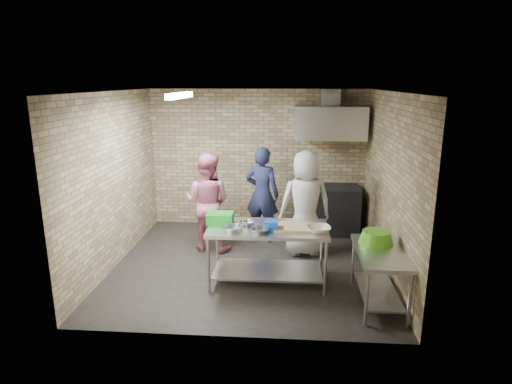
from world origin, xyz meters
TOP-DOWN VIEW (x-y plane):
  - floor at (0.00, 0.00)m, footprint 4.20×4.20m
  - ceiling at (0.00, 0.00)m, footprint 4.20×4.20m
  - back_wall at (0.00, 2.00)m, footprint 4.20×0.06m
  - front_wall at (0.00, -2.00)m, footprint 4.20×0.06m
  - left_wall at (-2.10, 0.00)m, footprint 0.06×4.00m
  - right_wall at (2.10, 0.00)m, footprint 0.06×4.00m
  - prep_table at (0.33, -0.58)m, footprint 1.69×0.85m
  - side_counter at (1.80, -1.10)m, footprint 0.60×1.20m
  - stove at (1.35, 1.65)m, footprint 1.20×0.70m
  - range_hood at (1.35, 1.70)m, footprint 1.30×0.60m
  - hood_duct at (1.35, 1.85)m, footprint 0.35×0.30m
  - wall_shelf at (1.65, 1.89)m, footprint 0.80×0.20m
  - fluorescent_fixture at (-1.00, 0.00)m, footprint 0.10×1.25m
  - green_crate at (-0.37, -0.46)m, footprint 0.38×0.28m
  - blue_tub at (0.38, -0.68)m, footprint 0.19×0.19m
  - cutting_board at (0.68, -0.60)m, footprint 0.52×0.39m
  - mixing_bowl_a at (-0.17, -0.78)m, footprint 0.30×0.30m
  - mixing_bowl_b at (0.03, -0.53)m, footprint 0.23×0.23m
  - mixing_bowl_c at (0.23, -0.80)m, footprint 0.28×0.28m
  - ceramic_bowl at (1.03, -0.73)m, footprint 0.37×0.37m
  - green_basin at (1.78, -0.85)m, footprint 0.46×0.46m
  - bottle_red at (1.40, 1.89)m, footprint 0.07×0.07m
  - bottle_green at (1.80, 1.89)m, footprint 0.06×0.06m
  - man_navy at (0.14, 1.14)m, footprint 0.73×0.58m
  - woman_pink at (-0.76, 0.63)m, footprint 0.93×0.79m
  - woman_white at (0.89, 0.54)m, footprint 0.94×0.69m

SIDE VIEW (x-z plane):
  - floor at x=0.00m, z-range 0.00..0.00m
  - side_counter at x=1.80m, z-range 0.00..0.75m
  - prep_table at x=0.33m, z-range 0.00..0.85m
  - stove at x=1.35m, z-range 0.00..0.90m
  - green_basin at x=1.78m, z-range 0.75..0.92m
  - woman_pink at x=-0.76m, z-range 0.00..1.68m
  - cutting_board at x=0.68m, z-range 0.85..0.87m
  - man_navy at x=0.14m, z-range 0.00..1.73m
  - mixing_bowl_c at x=0.23m, z-range 0.85..0.91m
  - mixing_bowl_b at x=0.03m, z-range 0.85..0.91m
  - mixing_bowl_a at x=-0.17m, z-range 0.85..0.91m
  - woman_white at x=0.89m, z-range 0.00..1.76m
  - ceramic_bowl at x=1.03m, z-range 0.85..0.93m
  - blue_tub at x=0.38m, z-range 0.85..0.97m
  - green_crate at x=-0.37m, z-range 0.85..1.00m
  - back_wall at x=0.00m, z-range 0.00..2.70m
  - front_wall at x=0.00m, z-range 0.00..2.70m
  - left_wall at x=-2.10m, z-range 0.00..2.70m
  - right_wall at x=2.10m, z-range 0.00..2.70m
  - wall_shelf at x=1.65m, z-range 1.90..1.94m
  - bottle_green at x=1.80m, z-range 1.94..2.09m
  - bottle_red at x=1.40m, z-range 1.94..2.12m
  - range_hood at x=1.35m, z-range 1.80..2.40m
  - hood_duct at x=1.35m, z-range 2.40..2.70m
  - fluorescent_fixture at x=-1.00m, z-range 2.60..2.68m
  - ceiling at x=0.00m, z-range 2.70..2.70m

